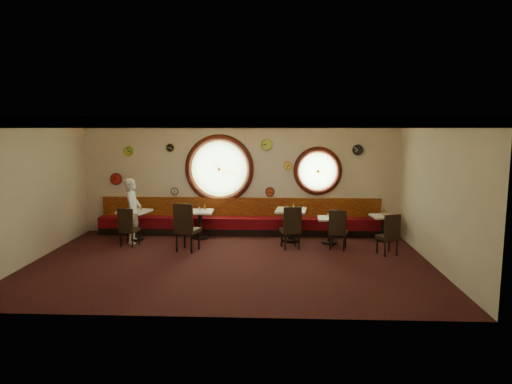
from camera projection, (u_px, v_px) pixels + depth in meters
name	position (u px, v px, depth m)	size (l,w,h in m)	color
floor	(231.00, 262.00, 10.31)	(9.00, 6.00, 0.00)	black
ceiling	(229.00, 119.00, 9.85)	(9.00, 6.00, 0.02)	gold
wall_back	(240.00, 178.00, 13.05)	(9.00, 0.02, 3.20)	beige
wall_front	(211.00, 220.00, 7.11)	(9.00, 0.02, 3.20)	beige
wall_left	(31.00, 191.00, 10.27)	(0.02, 6.00, 3.20)	beige
wall_right	(436.00, 194.00, 9.89)	(0.02, 6.00, 3.20)	beige
molding_back	(240.00, 124.00, 12.78)	(9.00, 0.10, 0.18)	#340E09
molding_front	(210.00, 122.00, 6.95)	(9.00, 0.10, 0.18)	#340E09
molding_left	(29.00, 124.00, 10.05)	(0.10, 6.00, 0.18)	#340E09
molding_right	(438.00, 123.00, 9.68)	(0.10, 6.00, 0.18)	#340E09
banquette_base	(240.00, 231.00, 12.98)	(8.00, 0.55, 0.20)	black
banquette_seat	(240.00, 222.00, 12.95)	(8.00, 0.55, 0.30)	#58070F
banquette_back	(240.00, 207.00, 13.11)	(8.00, 0.10, 0.55)	#630D07
porthole_left_glass	(219.00, 169.00, 13.03)	(1.66, 1.66, 0.02)	#96C576
porthole_left_frame	(219.00, 169.00, 13.02)	(1.98, 1.98, 0.18)	#340E09
porthole_left_ring	(219.00, 169.00, 12.99)	(1.61, 1.61, 0.03)	gold
porthole_right_glass	(318.00, 171.00, 12.92)	(1.10, 1.10, 0.02)	#96C576
porthole_right_frame	(318.00, 171.00, 12.91)	(1.38, 1.38, 0.18)	#340E09
porthole_right_ring	(318.00, 171.00, 12.88)	(1.09, 1.09, 0.03)	gold
wall_clock_0	(129.00, 151.00, 13.04)	(0.26, 0.26, 0.03)	#73B724
wall_clock_1	(116.00, 179.00, 13.17)	(0.32, 0.32, 0.03)	red
wall_clock_2	(288.00, 166.00, 12.90)	(0.22, 0.22, 0.03)	#EAD04E
wall_clock_3	(358.00, 150.00, 12.76)	(0.28, 0.28, 0.03)	black
wall_clock_4	(175.00, 191.00, 13.14)	(0.20, 0.20, 0.03)	silver
wall_clock_5	(270.00, 192.00, 13.03)	(0.24, 0.24, 0.03)	#CE4218
wall_clock_6	(267.00, 144.00, 12.84)	(0.30, 0.30, 0.03)	#A3CE40
wall_clock_7	(170.00, 148.00, 12.97)	(0.24, 0.24, 0.03)	black
table_a	(135.00, 221.00, 12.28)	(0.89, 0.89, 0.81)	black
table_b	(200.00, 221.00, 12.47)	(0.73, 0.73, 0.77)	black
table_c	(291.00, 221.00, 12.15)	(0.88, 0.88, 0.87)	black
table_d	(330.00, 227.00, 11.94)	(0.65, 0.65, 0.69)	black
table_e	(383.00, 225.00, 12.23)	(0.70, 0.70, 0.69)	black
chair_a	(128.00, 225.00, 11.58)	(0.50, 0.50, 0.62)	black
chair_b	(185.00, 224.00, 11.09)	(0.63, 0.63, 0.75)	black
chair_c	(291.00, 225.00, 11.34)	(0.55, 0.55, 0.67)	black
chair_d	(338.00, 227.00, 11.28)	(0.53, 0.53, 0.63)	black
chair_e	(390.00, 232.00, 10.79)	(0.54, 0.54, 0.62)	black
condiment_a_salt	(133.00, 208.00, 12.26)	(0.04, 0.04, 0.11)	silver
condiment_b_salt	(199.00, 209.00, 12.49)	(0.04, 0.04, 0.10)	silver
condiment_c_salt	(287.00, 207.00, 12.22)	(0.03, 0.03, 0.09)	silver
condiment_d_salt	(328.00, 215.00, 11.96)	(0.03, 0.03, 0.09)	#BBBABF
condiment_a_pepper	(137.00, 209.00, 12.26)	(0.03, 0.03, 0.09)	silver
condiment_b_pepper	(200.00, 209.00, 12.37)	(0.04, 0.04, 0.11)	silver
condiment_c_pepper	(290.00, 208.00, 12.06)	(0.03, 0.03, 0.09)	#BBBCC0
condiment_d_pepper	(330.00, 216.00, 11.86)	(0.04, 0.04, 0.11)	#B8B8BD
condiment_a_bottle	(141.00, 207.00, 12.31)	(0.04, 0.04, 0.14)	gold
condiment_b_bottle	(205.00, 207.00, 12.51)	(0.05, 0.05, 0.17)	gold
condiment_c_bottle	(294.00, 206.00, 12.17)	(0.05, 0.05, 0.17)	gold
condiment_d_bottle	(334.00, 214.00, 11.91)	(0.05, 0.05, 0.17)	gold
condiment_e_salt	(379.00, 214.00, 12.23)	(0.03, 0.03, 0.09)	silver
condiment_e_pepper	(383.00, 214.00, 12.16)	(0.04, 0.04, 0.11)	silver
condiment_e_bottle	(384.00, 212.00, 12.29)	(0.04, 0.04, 0.14)	gold
waiter	(133.00, 211.00, 11.97)	(0.63, 0.41, 1.71)	white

